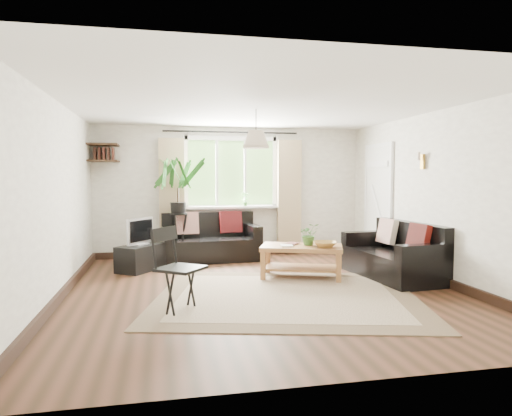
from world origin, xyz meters
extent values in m
plane|color=black|center=(0.00, 0.00, 0.00)|extent=(5.50, 5.50, 0.00)
plane|color=white|center=(0.00, 0.00, 2.40)|extent=(5.50, 5.50, 0.00)
cube|color=beige|center=(0.00, 2.75, 1.20)|extent=(5.00, 0.02, 2.40)
cube|color=beige|center=(0.00, -2.75, 1.20)|extent=(5.00, 0.02, 2.40)
cube|color=beige|center=(-2.50, 0.00, 1.20)|extent=(0.02, 5.50, 2.40)
cube|color=beige|center=(2.50, 0.00, 1.20)|extent=(0.02, 5.50, 2.40)
cube|color=beige|center=(0.22, -0.39, 0.01)|extent=(3.73, 3.40, 0.02)
cube|color=silver|center=(2.47, 1.70, 1.00)|extent=(0.06, 0.96, 2.06)
imported|color=#3B6D2B|center=(0.84, 0.60, 0.64)|extent=(0.31, 0.27, 0.32)
imported|color=olive|center=(1.00, 0.37, 0.52)|extent=(0.43, 0.43, 0.08)
imported|color=white|center=(0.41, 0.59, 0.49)|extent=(0.19, 0.25, 0.02)
imported|color=#592B23|center=(0.55, 0.79, 0.49)|extent=(0.28, 0.29, 0.02)
cube|color=black|center=(-1.62, 1.60, 0.20)|extent=(0.79, 0.86, 0.41)
imported|color=#2D6023|center=(0.25, 2.63, 1.06)|extent=(0.14, 0.10, 0.27)
camera|label=1|loc=(-1.26, -5.75, 1.49)|focal=32.00mm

